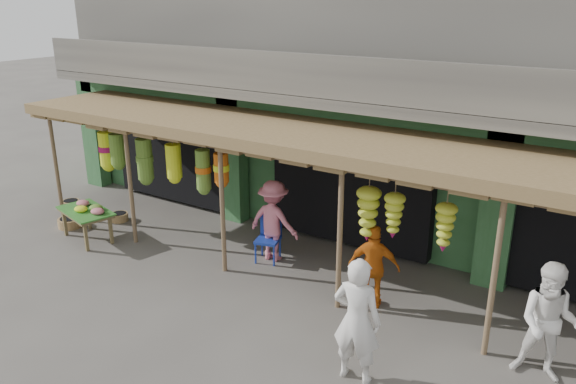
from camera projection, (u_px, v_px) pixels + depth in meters
The scene contains 12 objects.
ground at pixel (295, 287), 10.42m from camera, with size 80.00×80.00×0.00m, color #514C47.
building at pixel (406, 74), 13.16m from camera, with size 16.40×6.80×7.00m.
awning at pixel (310, 142), 10.29m from camera, with size 14.00×2.70×2.79m.
flower_table at pixel (87, 212), 12.23m from camera, with size 1.50×1.10×0.81m.
blue_chair at pixel (269, 235), 11.35m from camera, with size 0.56×0.57×0.96m.
basket_left at pixel (71, 204), 14.29m from camera, with size 0.43×0.43×0.18m, color olive.
basket_mid at pixel (70, 223), 13.08m from camera, with size 0.54×0.54×0.21m, color olive.
basket_right at pixel (119, 217), 13.43m from camera, with size 0.42×0.42×0.19m, color olive.
person_front at pixel (357, 320), 7.64m from camera, with size 0.68×0.45×1.86m, color silver.
person_right at pixel (550, 323), 7.67m from camera, with size 0.85×0.66×1.76m, color white.
person_vendor at pixel (374, 267), 9.54m from camera, with size 0.88×0.37×1.50m, color #C96012.
person_shopper at pixel (274, 221), 11.25m from camera, with size 1.08×0.62×1.68m, color #DC7488.
Camera 1 is at (4.90, -7.84, 5.12)m, focal length 35.00 mm.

